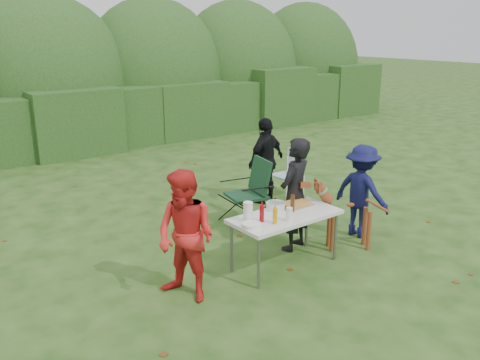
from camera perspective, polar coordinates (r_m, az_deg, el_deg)
ground at (r=7.05m, az=5.07°, el=-9.39°), size 80.00×80.00×0.00m
hedge_row at (r=13.54m, az=-18.30°, el=6.42°), size 22.00×1.40×1.70m
shrub_backdrop at (r=14.95m, az=-20.66°, el=10.02°), size 20.00×2.60×3.20m
folding_table at (r=6.74m, az=5.13°, el=-4.31°), size 1.50×0.70×0.74m
person_cook at (r=7.25m, az=6.16°, el=-1.64°), size 0.70×0.57×1.64m
person_red_jacket at (r=5.93m, az=-6.10°, el=-6.34°), size 0.82×0.92×1.57m
person_black_puffy at (r=9.19m, az=2.94°, el=2.19°), size 0.98×0.57×1.57m
child at (r=7.92m, az=13.49°, el=-1.22°), size 0.62×0.97×1.43m
dog at (r=7.48m, az=12.22°, el=-3.90°), size 1.13×0.92×1.01m
camping_chair at (r=8.24m, az=0.74°, el=-1.33°), size 0.80×0.80×1.08m
lawn_chair at (r=9.65m, az=5.28°, el=0.75°), size 0.54×0.54×0.89m
food_tray at (r=7.03m, az=6.22°, el=-2.86°), size 0.45×0.30×0.02m
focaccia_bread at (r=7.02m, az=6.22°, el=-2.64°), size 0.40×0.26×0.04m
mustard_bottle at (r=6.37m, az=3.96°, el=-4.08°), size 0.06×0.06×0.20m
ketchup_bottle at (r=6.42m, az=2.46°, el=-3.77°), size 0.06×0.06×0.22m
beer_bottle at (r=6.79m, az=5.92°, el=-2.60°), size 0.06×0.06×0.24m
paper_towel_roll at (r=6.41m, az=0.91°, el=-3.60°), size 0.12×0.12×0.26m
cup_stack at (r=6.47m, az=5.55°, el=-3.86°), size 0.08×0.08×0.18m
pasta_bowl at (r=6.87m, az=4.04°, el=-2.92°), size 0.26×0.26×0.10m
plate_stack at (r=6.28m, az=1.30°, el=-5.08°), size 0.24×0.24×0.05m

